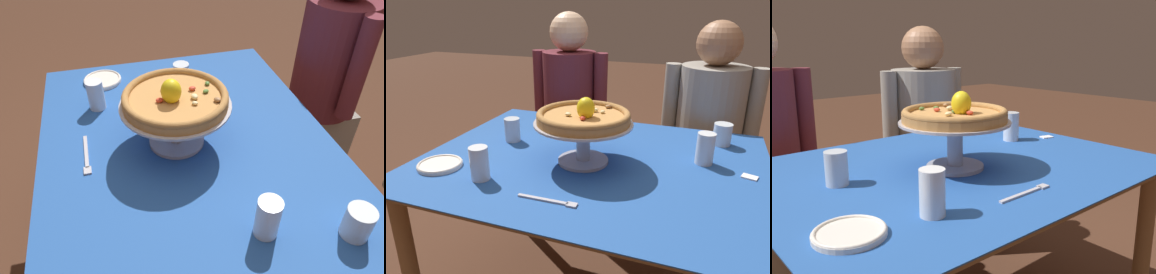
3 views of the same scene
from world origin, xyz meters
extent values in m
plane|color=#4C2D1E|center=(0.00, 0.00, 0.00)|extent=(14.00, 14.00, 0.00)
cylinder|color=olive|center=(-0.56, -0.42, 0.34)|extent=(0.06, 0.06, 0.69)
cylinder|color=olive|center=(-0.56, 0.42, 0.34)|extent=(0.06, 0.06, 0.69)
cube|color=olive|center=(0.00, 0.00, 0.70)|extent=(1.24, 0.96, 0.02)
cube|color=#23519E|center=(0.00, 0.00, 0.71)|extent=(1.28, 1.00, 0.00)
cylinder|color=#B7B7C1|center=(-0.02, -0.04, 0.72)|extent=(0.19, 0.19, 0.01)
cylinder|color=#B7B7C1|center=(-0.02, -0.04, 0.80)|extent=(0.05, 0.05, 0.14)
cylinder|color=#B7B7C1|center=(-0.02, -0.04, 0.87)|extent=(0.36, 0.36, 0.01)
cylinder|color=#BC8447|center=(-0.02, -0.04, 0.89)|extent=(0.34, 0.34, 0.03)
torus|color=#A6743E|center=(-0.02, -0.04, 0.90)|extent=(0.34, 0.34, 0.02)
ellipsoid|color=#996B42|center=(0.03, 0.09, 0.91)|extent=(0.03, 0.03, 0.01)
ellipsoid|color=#C63D28|center=(-0.01, -0.09, 0.91)|extent=(0.02, 0.03, 0.01)
ellipsoid|color=#C63D28|center=(-0.05, 0.03, 0.91)|extent=(0.02, 0.02, 0.01)
ellipsoid|color=#4C7533|center=(-0.02, 0.06, 0.91)|extent=(0.02, 0.02, 0.01)
ellipsoid|color=beige|center=(-0.07, -0.06, 0.91)|extent=(0.03, 0.02, 0.01)
ellipsoid|color=#4C7533|center=(-0.03, -0.04, 0.91)|extent=(0.03, 0.03, 0.01)
ellipsoid|color=beige|center=(0.03, 0.01, 0.91)|extent=(0.02, 0.02, 0.01)
ellipsoid|color=beige|center=(0.00, 0.02, 0.91)|extent=(0.03, 0.03, 0.01)
ellipsoid|color=#4C7533|center=(-0.07, 0.08, 0.91)|extent=(0.02, 0.02, 0.01)
ellipsoid|color=yellow|center=(-0.01, -0.05, 0.93)|extent=(0.08, 0.08, 0.08)
cylinder|color=white|center=(0.40, 0.11, 0.78)|extent=(0.06, 0.06, 0.12)
cylinder|color=silver|center=(0.40, 0.11, 0.76)|extent=(0.06, 0.06, 0.09)
cylinder|color=silver|center=(-0.38, 0.07, 0.77)|extent=(0.07, 0.07, 0.10)
cylinder|color=silver|center=(-0.38, 0.07, 0.75)|extent=(0.06, 0.06, 0.06)
cylinder|color=silver|center=(0.46, 0.33, 0.76)|extent=(0.07, 0.07, 0.09)
cylinder|color=silver|center=(0.46, 0.33, 0.74)|extent=(0.07, 0.07, 0.04)
cylinder|color=white|center=(-0.30, -0.29, 0.78)|extent=(0.06, 0.06, 0.12)
cylinder|color=silver|center=(-0.30, -0.29, 0.75)|extent=(0.06, 0.06, 0.07)
cylinder|color=silver|center=(-0.50, -0.26, 0.72)|extent=(0.16, 0.16, 0.01)
torus|color=silver|center=(-0.50, -0.26, 0.73)|extent=(0.16, 0.16, 0.01)
cube|color=#B7B7C1|center=(-0.05, -0.34, 0.72)|extent=(0.16, 0.02, 0.01)
cube|color=#B7B7C1|center=(0.05, -0.34, 0.72)|extent=(0.03, 0.02, 0.01)
cube|color=gray|center=(-0.41, 0.79, 0.23)|extent=(0.28, 0.32, 0.47)
cylinder|color=maroon|center=(-0.41, 0.79, 0.74)|extent=(0.32, 0.32, 0.55)
cylinder|color=maroon|center=(-0.61, 0.79, 0.78)|extent=(0.08, 0.08, 0.46)
cylinder|color=maroon|center=(-0.21, 0.79, 0.78)|extent=(0.08, 0.08, 0.46)
camera|label=1|loc=(0.91, -0.22, 1.52)|focal=33.61mm
camera|label=2|loc=(0.38, -1.18, 1.27)|focal=33.01mm
camera|label=3|loc=(-0.83, -1.01, 1.12)|focal=37.80mm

